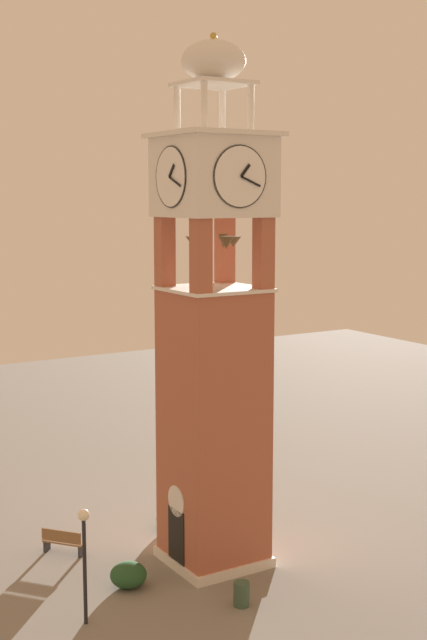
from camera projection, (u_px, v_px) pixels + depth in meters
name	position (u px, v px, depth m)	size (l,w,h in m)	color
ground	(214.00, 561.00, 31.09)	(80.00, 80.00, 0.00)	gray
clock_tower	(213.00, 351.00, 29.98)	(3.63, 3.63, 18.46)	#AD5B42
park_bench	(63.00, 541.00, 31.63)	(1.52, 1.35, 0.95)	brown
lamp_post	(84.00, 544.00, 26.17)	(0.36, 0.36, 3.68)	black
trash_bin	(241.00, 594.00, 27.64)	(0.52, 0.52, 0.80)	#38513D
shrub_near_entry	(128.00, 575.00, 28.97)	(1.24, 1.24, 0.85)	#234C28
shrub_left_of_tower	(185.00, 517.00, 34.47)	(1.20, 1.20, 0.67)	#234C28
shrub_behind_bench	(173.00, 518.00, 33.87)	(1.29, 1.29, 0.98)	#234C28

